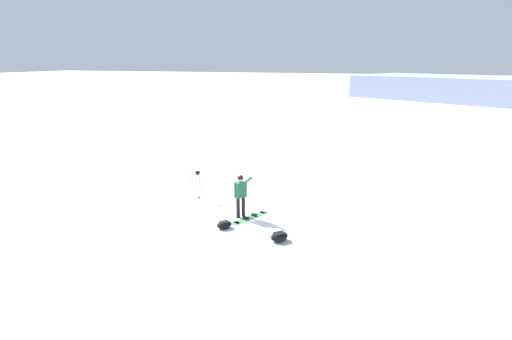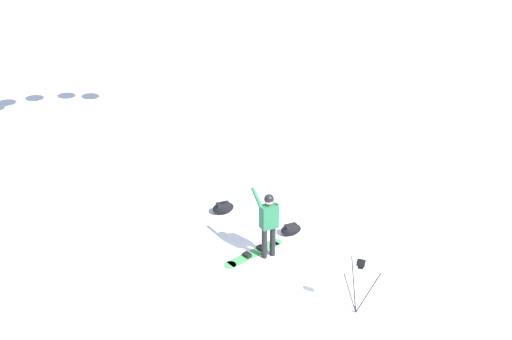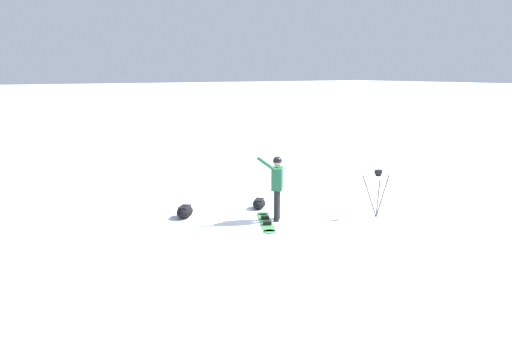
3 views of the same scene
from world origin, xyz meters
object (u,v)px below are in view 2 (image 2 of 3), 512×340
snowboard (254,253)px  gear_bag_large (223,208)px  camera_tripod (359,276)px  gear_bag_small (291,229)px  snowboarder (269,219)px

snowboard → gear_bag_large: bearing=-134.6°
gear_bag_large → camera_tripod: size_ratio=0.56×
snowboard → gear_bag_large: 2.17m
gear_bag_large → gear_bag_small: bearing=80.5°
snowboarder → gear_bag_small: snowboarder is taller
camera_tripod → gear_bag_small: camera_tripod is taller
camera_tripod → snowboard: bearing=-113.5°
gear_bag_large → camera_tripod: (2.69, 4.23, 0.74)m
snowboard → camera_tripod: bearing=66.5°
gear_bag_large → gear_bag_small: size_ratio=1.11×
snowboarder → camera_tripod: 2.64m
camera_tripod → gear_bag_small: (-2.34, -2.14, -0.76)m
snowboard → camera_tripod: size_ratio=1.27×
snowboard → gear_bag_small: size_ratio=2.51×
snowboard → camera_tripod: 3.07m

